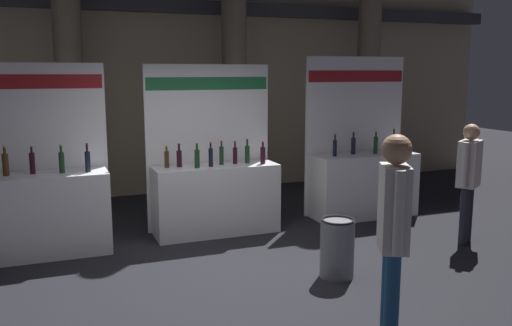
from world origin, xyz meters
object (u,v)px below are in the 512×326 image
Objects in this scene: exhibitor_booth_2 at (363,177)px; exhibitor_booth_1 at (215,191)px; exhibitor_booth_0 at (36,207)px; visitor_3 at (393,226)px; visitor_0 at (469,173)px; trash_bin at (337,248)px.

exhibitor_booth_1 is at bearing -179.65° from exhibitor_booth_2.
visitor_3 is at bearing -53.13° from exhibitor_booth_0.
visitor_0 is (5.40, -1.57, 0.34)m from exhibitor_booth_0.
exhibitor_booth_2 is at bearing 52.07° from trash_bin.
visitor_0 reaches higher than trash_bin.
exhibitor_booth_0 reaches higher than exhibitor_booth_1.
trash_bin is (-1.70, -2.18, -0.29)m from exhibitor_booth_2.
visitor_0 is at bearing 11.55° from trash_bin.
exhibitor_booth_1 is 2.31m from trash_bin.
exhibitor_booth_0 is at bearing 130.69° from visitor_0.
exhibitor_booth_2 is 1.83m from visitor_0.
exhibitor_booth_0 is 0.95× the size of exhibitor_booth_2.
exhibitor_booth_1 is 1.32× the size of visitor_3.
exhibitor_booth_1 is at bearing 109.66° from trash_bin.
exhibitor_booth_0 is at bearing 147.25° from trash_bin.
visitor_3 is (2.73, -3.64, 0.45)m from exhibitor_booth_0.
exhibitor_booth_2 is 4.36m from visitor_3.
exhibitor_booth_1 is 1.48× the size of visitor_0.
exhibitor_booth_2 is at bearing 0.35° from exhibitor_booth_1.
exhibitor_booth_0 is at bearing 62.57° from visitor_3.
exhibitor_booth_0 is 1.33× the size of visitor_3.
visitor_3 is (-2.12, -3.79, 0.45)m from exhibitor_booth_2.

